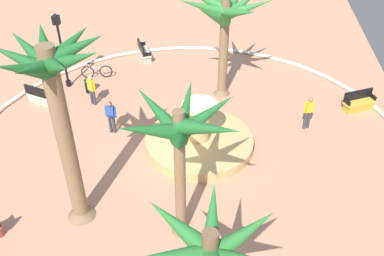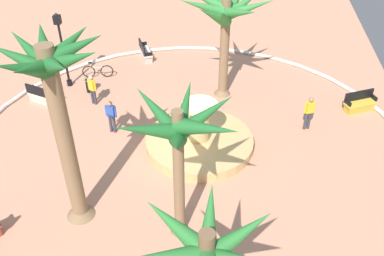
# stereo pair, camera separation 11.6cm
# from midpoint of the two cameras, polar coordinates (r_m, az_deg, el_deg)

# --- Properties ---
(ground_plane) EXTENTS (80.00, 80.00, 0.00)m
(ground_plane) POSITION_cam_midpoint_polar(r_m,az_deg,el_deg) (18.81, -0.60, -2.46)
(ground_plane) COLOR tan
(plaza_curb) EXTENTS (19.67, 19.67, 0.20)m
(plaza_curb) POSITION_cam_midpoint_polar(r_m,az_deg,el_deg) (18.75, -0.61, -2.22)
(plaza_curb) COLOR silver
(plaza_curb) RESTS_ON ground
(fountain) EXTENTS (4.72, 4.72, 2.22)m
(fountain) POSITION_cam_midpoint_polar(r_m,az_deg,el_deg) (18.62, 0.83, -1.69)
(fountain) COLOR tan
(fountain) RESTS_ON ground
(palm_tree_near_fountain) EXTENTS (3.36, 3.37, 7.01)m
(palm_tree_near_fountain) POSITION_cam_midpoint_polar(r_m,az_deg,el_deg) (13.18, -18.04, 4.16)
(palm_tree_near_fountain) COLOR brown
(palm_tree_near_fountain) RESTS_ON ground
(palm_tree_mid_plaza) EXTENTS (3.77, 3.72, 5.34)m
(palm_tree_mid_plaza) POSITION_cam_midpoint_polar(r_m,az_deg,el_deg) (12.54, -1.77, -1.21)
(palm_tree_mid_plaza) COLOR brown
(palm_tree_mid_plaza) RESTS_ON ground
(palm_tree_far_side) EXTENTS (4.37, 4.50, 5.42)m
(palm_tree_far_side) POSITION_cam_midpoint_polar(r_m,az_deg,el_deg) (20.61, 4.31, 14.70)
(palm_tree_far_side) COLOR brown
(palm_tree_far_side) RESTS_ON ground
(bench_west) EXTENTS (1.15, 1.66, 1.00)m
(bench_west) POSITION_cam_midpoint_polar(r_m,az_deg,el_deg) (22.52, 21.29, 3.07)
(bench_west) COLOR gold
(bench_west) RESTS_ON ground
(bench_southeast) EXTENTS (0.99, 1.68, 1.00)m
(bench_southeast) POSITION_cam_midpoint_polar(r_m,az_deg,el_deg) (22.80, -19.64, 3.91)
(bench_southeast) COLOR beige
(bench_southeast) RESTS_ON ground
(bench_southwest) EXTENTS (1.66, 1.12, 1.00)m
(bench_southwest) POSITION_cam_midpoint_polar(r_m,az_deg,el_deg) (25.99, -6.55, 9.94)
(bench_southwest) COLOR beige
(bench_southwest) RESTS_ON ground
(lamppost) EXTENTS (0.32, 0.32, 4.10)m
(lamppost) POSITION_cam_midpoint_polar(r_m,az_deg,el_deg) (23.03, -17.30, 10.59)
(lamppost) COLOR black
(lamppost) RESTS_ON ground
(trash_bin) EXTENTS (0.46, 0.46, 0.73)m
(trash_bin) POSITION_cam_midpoint_polar(r_m,az_deg,el_deg) (23.07, -13.81, 5.57)
(trash_bin) COLOR black
(trash_bin) RESTS_ON ground
(bicycle_red_frame) EXTENTS (0.51, 1.70, 0.94)m
(bicycle_red_frame) POSITION_cam_midpoint_polar(r_m,az_deg,el_deg) (24.33, -12.80, 7.41)
(bicycle_red_frame) COLOR black
(bicycle_red_frame) RESTS_ON ground
(person_cyclist_helmet) EXTENTS (0.33, 0.49, 1.61)m
(person_cyclist_helmet) POSITION_cam_midpoint_polar(r_m,az_deg,el_deg) (21.71, -13.46, 5.15)
(person_cyclist_helmet) COLOR #33333D
(person_cyclist_helmet) RESTS_ON ground
(person_cyclist_photo) EXTENTS (0.25, 0.53, 1.66)m
(person_cyclist_photo) POSITION_cam_midpoint_polar(r_m,az_deg,el_deg) (19.46, -10.97, 1.66)
(person_cyclist_photo) COLOR #33333D
(person_cyclist_photo) RESTS_ON ground
(person_pedestrian_stroll) EXTENTS (0.31, 0.50, 1.69)m
(person_pedestrian_stroll) POSITION_cam_midpoint_polar(r_m,az_deg,el_deg) (20.06, 15.21, 2.21)
(person_pedestrian_stroll) COLOR #33333D
(person_pedestrian_stroll) RESTS_ON ground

